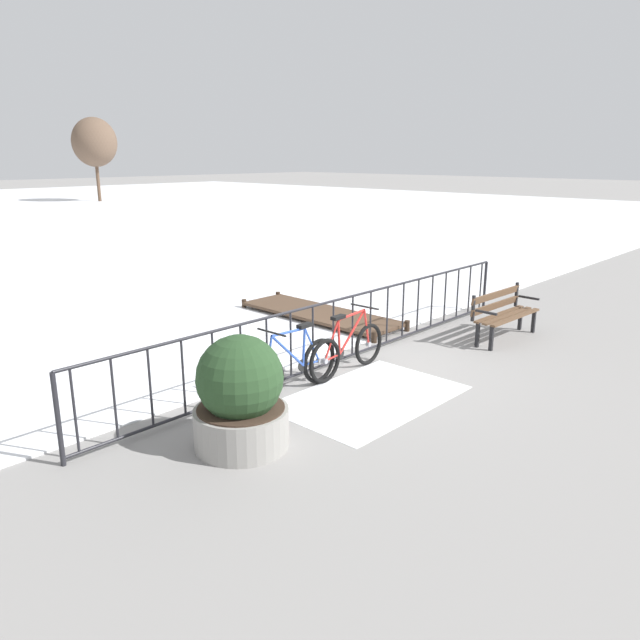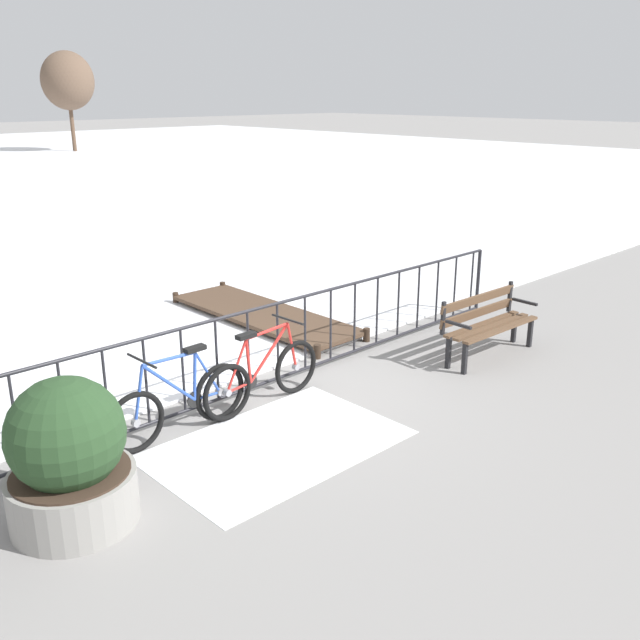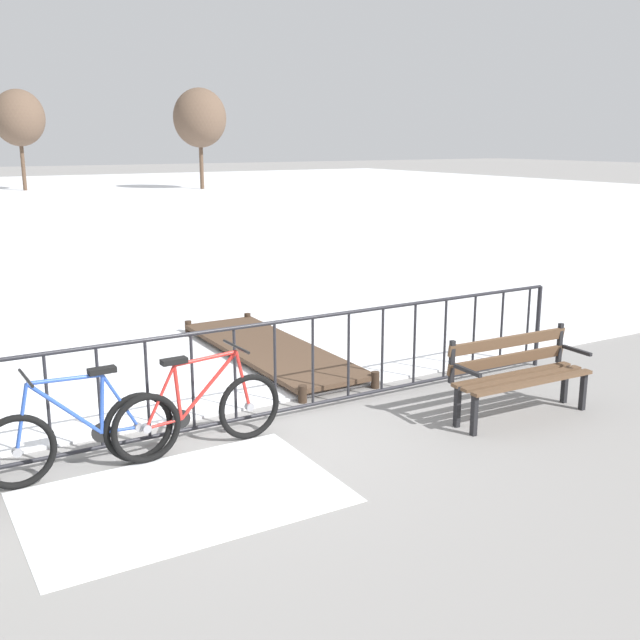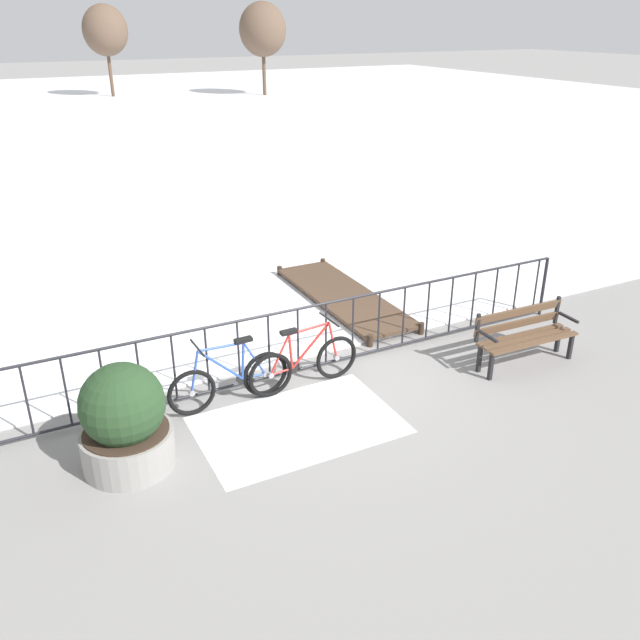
# 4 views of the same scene
# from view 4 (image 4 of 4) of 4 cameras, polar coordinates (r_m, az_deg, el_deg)

# --- Properties ---
(ground_plane) EXTENTS (160.00, 160.00, 0.00)m
(ground_plane) POSITION_cam_4_polar(r_m,az_deg,el_deg) (9.84, -0.67, -4.40)
(ground_plane) COLOR gray
(frozen_pond) EXTENTS (80.00, 56.00, 0.03)m
(frozen_pond) POSITION_cam_4_polar(r_m,az_deg,el_deg) (36.61, -21.75, 15.60)
(frozen_pond) COLOR white
(frozen_pond) RESTS_ON ground
(snow_patch) EXTENTS (2.56, 1.67, 0.01)m
(snow_patch) POSITION_cam_4_polar(r_m,az_deg,el_deg) (8.61, -1.91, -9.04)
(snow_patch) COLOR white
(snow_patch) RESTS_ON ground
(railing_fence) EXTENTS (9.06, 0.06, 1.07)m
(railing_fence) POSITION_cam_4_polar(r_m,az_deg,el_deg) (9.58, -0.69, -1.48)
(railing_fence) COLOR #232328
(railing_fence) RESTS_ON ground
(bicycle_near_railing) EXTENTS (1.71, 0.52, 0.97)m
(bicycle_near_railing) POSITION_cam_4_polar(r_m,az_deg,el_deg) (8.93, -7.83, -5.21)
(bicycle_near_railing) COLOR black
(bicycle_near_railing) RESTS_ON ground
(bicycle_second) EXTENTS (1.71, 0.52, 0.97)m
(bicycle_second) POSITION_cam_4_polar(r_m,az_deg,el_deg) (9.26, -1.39, -3.80)
(bicycle_second) COLOR black
(bicycle_second) RESTS_ON ground
(park_bench) EXTENTS (1.61, 0.53, 0.89)m
(park_bench) POSITION_cam_4_polar(r_m,az_deg,el_deg) (10.30, 17.22, -0.98)
(park_bench) COLOR brown
(park_bench) RESTS_ON ground
(planter_with_shrub) EXTENTS (1.07, 1.07, 1.30)m
(planter_with_shrub) POSITION_cam_4_polar(r_m,az_deg,el_deg) (7.92, -16.56, -8.35)
(planter_with_shrub) COLOR gray
(planter_with_shrub) RESTS_ON ground
(wooden_dock) EXTENTS (1.10, 3.65, 0.20)m
(wooden_dock) POSITION_cam_4_polar(r_m,az_deg,el_deg) (12.14, 2.02, 2.10)
(wooden_dock) COLOR #4C3828
(wooden_dock) RESTS_ON ground
(tree_far_west) EXTENTS (3.03, 3.03, 5.72)m
(tree_far_west) POSITION_cam_4_polar(r_m,az_deg,el_deg) (46.46, -4.98, 23.75)
(tree_far_west) COLOR brown
(tree_far_west) RESTS_ON ground
(tree_east_mid) EXTENTS (2.82, 2.82, 5.57)m
(tree_east_mid) POSITION_cam_4_polar(r_m,az_deg,el_deg) (47.49, -18.09, 22.72)
(tree_east_mid) COLOR brown
(tree_east_mid) RESTS_ON ground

